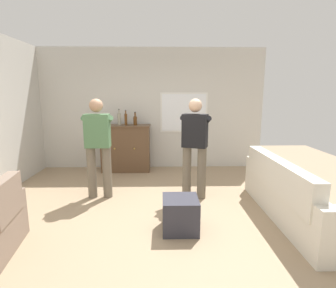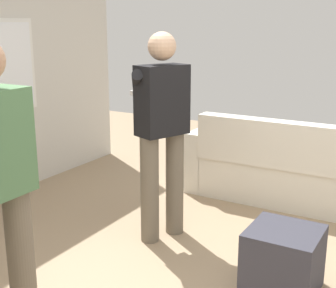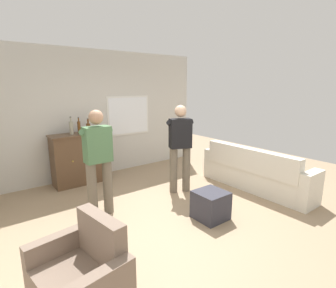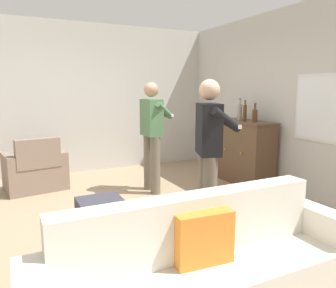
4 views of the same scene
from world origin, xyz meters
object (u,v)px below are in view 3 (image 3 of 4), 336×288
at_px(ottoman, 211,205).
at_px(person_standing_right, 180,145).
at_px(armchair, 82,280).
at_px(person_standing_left, 98,158).
at_px(couch, 254,174).
at_px(bottle_liquor_amber, 79,127).
at_px(bottle_wine_green, 71,128).
at_px(sideboard_cabinet, 80,159).
at_px(bottle_spirits_clear, 88,127).

xyz_separation_m(ottoman, person_standing_right, (0.32, 1.13, 0.72)).
relative_size(armchair, person_standing_left, 0.57).
relative_size(couch, person_standing_left, 1.38).
distance_m(couch, ottoman, 1.57).
distance_m(armchair, person_standing_left, 1.96).
height_order(couch, armchair, couch).
height_order(couch, person_standing_right, person_standing_right).
bearing_deg(armchair, couch, 11.60).
distance_m(bottle_liquor_amber, person_standing_left, 1.60).
height_order(armchair, bottle_wine_green, bottle_wine_green).
relative_size(sideboard_cabinet, ottoman, 2.46).
height_order(armchair, person_standing_left, person_standing_left).
distance_m(bottle_wine_green, bottle_liquor_amber, 0.15).
distance_m(sideboard_cabinet, bottle_liquor_amber, 0.67).
xyz_separation_m(couch, person_standing_left, (-2.84, 0.86, 0.61)).
bearing_deg(couch, person_standing_right, 146.00).
xyz_separation_m(couch, bottle_spirits_clear, (-2.38, 2.45, 0.84)).
distance_m(bottle_spirits_clear, person_standing_left, 1.67).
bearing_deg(armchair, bottle_wine_green, 72.86).
bearing_deg(bottle_liquor_amber, person_standing_right, -49.47).
xyz_separation_m(sideboard_cabinet, bottle_liquor_amber, (0.02, -0.03, 0.67)).
distance_m(couch, bottle_liquor_amber, 3.64).
bearing_deg(ottoman, person_standing_left, 138.27).
height_order(ottoman, person_standing_right, person_standing_right).
distance_m(couch, person_standing_left, 3.03).
relative_size(sideboard_cabinet, bottle_spirits_clear, 3.79).
xyz_separation_m(couch, bottle_wine_green, (-2.73, 2.43, 0.87)).
bearing_deg(bottle_wine_green, person_standing_left, -94.00).
bearing_deg(sideboard_cabinet, bottle_liquor_amber, -51.83).
bearing_deg(person_standing_left, bottle_spirits_clear, 73.68).
relative_size(sideboard_cabinet, bottle_liquor_amber, 3.29).
xyz_separation_m(armchair, bottle_wine_green, (0.98, 3.19, 0.91)).
distance_m(armchair, person_standing_right, 3.03).
bearing_deg(bottle_spirits_clear, couch, -45.83).
xyz_separation_m(bottle_liquor_amber, person_standing_left, (-0.26, -1.55, -0.26)).
relative_size(bottle_wine_green, person_standing_right, 0.22).
bearing_deg(bottle_spirits_clear, ottoman, -73.06).
relative_size(couch, bottle_liquor_amber, 6.76).
relative_size(person_standing_left, person_standing_right, 1.00).
relative_size(couch, armchair, 2.39).
distance_m(sideboard_cabinet, bottle_spirits_clear, 0.68).
distance_m(bottle_wine_green, bottle_spirits_clear, 0.36).
height_order(sideboard_cabinet, bottle_liquor_amber, bottle_liquor_amber).
height_order(bottle_wine_green, bottle_liquor_amber, bottle_wine_green).
relative_size(bottle_liquor_amber, person_standing_right, 0.20).
distance_m(armchair, bottle_spirits_clear, 3.59).
xyz_separation_m(bottle_wine_green, bottle_spirits_clear, (0.35, 0.02, -0.03)).
xyz_separation_m(armchair, bottle_spirits_clear, (1.34, 3.21, 0.88)).
height_order(sideboard_cabinet, bottle_wine_green, bottle_wine_green).
bearing_deg(sideboard_cabinet, bottle_wine_green, -173.76).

